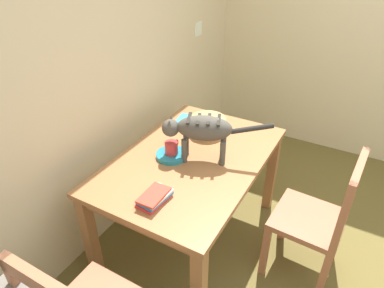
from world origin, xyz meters
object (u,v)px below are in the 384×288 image
coffee_mug (172,148)px  magazine (189,123)px  cat (201,129)px  saucer_bowl (172,155)px  wicker_basket (208,125)px  dining_table (192,168)px  book_stack (155,197)px  wooden_chair_near (315,220)px

coffee_mug → magazine: (0.46, 0.13, -0.07)m
cat → saucer_bowl: (-0.07, 0.18, -0.21)m
saucer_bowl → magazine: 0.48m
cat → wicker_basket: bearing=-2.5°
dining_table → wicker_basket: (0.34, 0.06, 0.15)m
cat → magazine: bearing=16.2°
book_stack → wooden_chair_near: bearing=-52.4°
saucer_bowl → coffee_mug: (0.00, 0.00, 0.06)m
saucer_bowl → magazine: size_ratio=0.75×
saucer_bowl → book_stack: (-0.41, -0.15, 0.01)m
wicker_basket → coffee_mug: bearing=172.3°
cat → wooden_chair_near: cat is taller
magazine → book_stack: 0.92m
magazine → coffee_mug: bearing=-172.6°
coffee_mug → wooden_chair_near: 1.02m
dining_table → saucer_bowl: saucer_bowl is taller
book_stack → coffee_mug: bearing=20.0°
saucer_bowl → wicker_basket: 0.42m
saucer_bowl → book_stack: 0.44m
saucer_bowl → coffee_mug: bearing=0.0°
saucer_bowl → wicker_basket: (0.41, -0.06, 0.05)m
wicker_basket → cat: bearing=-160.3°
magazine → wooden_chair_near: 1.14m
coffee_mug → wicker_basket: size_ratio=0.48×
wooden_chair_near → coffee_mug: bearing=104.5°
coffee_mug → saucer_bowl: bearing=180.0°
dining_table → coffee_mug: (-0.06, 0.12, 0.16)m
cat → saucer_bowl: bearing=90.0°
dining_table → cat: (0.01, -0.06, 0.31)m
magazine → saucer_bowl: bearing=-172.7°
cat → magazine: cat is taller
wicker_basket → saucer_bowl: bearing=172.3°
dining_table → wicker_basket: bearing=10.1°
wooden_chair_near → dining_table: bearing=101.9°
saucer_bowl → wooden_chair_near: wooden_chair_near is taller
dining_table → wicker_basket: wicker_basket is taller
dining_table → wicker_basket: size_ratio=5.10×
coffee_mug → wicker_basket: bearing=-7.7°
magazine → book_stack: size_ratio=1.31×
dining_table → coffee_mug: size_ratio=10.59×
cat → book_stack: size_ratio=3.09×
coffee_mug → wooden_chair_near: size_ratio=0.13×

